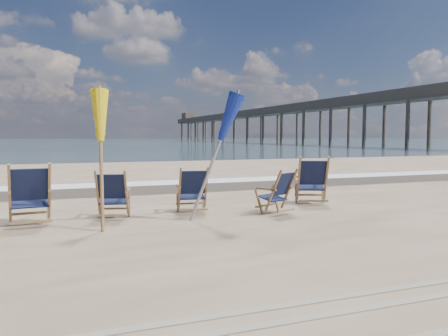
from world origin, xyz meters
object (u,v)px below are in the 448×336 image
object	(u,v)px
beach_chair_1	(126,194)
umbrella_blue	(212,118)
beach_chair_2	(206,190)
beach_chair_3	(289,191)
fishing_pier	(275,120)
umbrella_yellow	(100,121)
beach_chair_0	(49,194)
beach_chair_4	(326,181)

from	to	relation	value
beach_chair_1	umbrella_blue	size ratio (longest dim) A/B	0.38
beach_chair_2	beach_chair_3	world-z (taller)	beach_chair_2
beach_chair_3	fishing_pier	world-z (taller)	fishing_pier
umbrella_yellow	beach_chair_0	bearing A→B (deg)	144.20
fishing_pier	beach_chair_3	bearing A→B (deg)	-117.01
beach_chair_2	umbrella_yellow	xyz separation A→B (m)	(-2.04, -0.79, 1.29)
beach_chair_3	umbrella_yellow	world-z (taller)	umbrella_yellow
beach_chair_3	beach_chair_4	distance (m)	1.38
beach_chair_1	beach_chair_3	world-z (taller)	beach_chair_1
beach_chair_1	fishing_pier	xyz separation A→B (m)	(39.81, 71.60, 4.20)
fishing_pier	umbrella_yellow	bearing A→B (deg)	-119.14
beach_chair_1	beach_chair_3	bearing A→B (deg)	-172.98
beach_chair_0	beach_chair_1	bearing A→B (deg)	178.73
fishing_pier	beach_chair_4	bearing A→B (deg)	-116.41
beach_chair_1	beach_chair_4	size ratio (longest dim) A/B	0.85
beach_chair_4	beach_chair_2	bearing A→B (deg)	22.80
beach_chair_0	beach_chair_1	distance (m)	1.29
beach_chair_0	beach_chair_2	size ratio (longest dim) A/B	1.16
beach_chair_1	fishing_pier	distance (m)	82.03
beach_chair_0	umbrella_blue	distance (m)	3.04
beach_chair_3	umbrella_blue	distance (m)	2.19
beach_chair_1	umbrella_blue	bearing A→B (deg)	169.16
beach_chair_4	beach_chair_0	bearing A→B (deg)	24.63
beach_chair_4	fishing_pier	size ratio (longest dim) A/B	0.01
beach_chair_4	umbrella_blue	bearing A→B (deg)	38.00
beach_chair_2	umbrella_blue	bearing A→B (deg)	86.68
beach_chair_3	umbrella_yellow	distance (m)	3.80
beach_chair_1	umbrella_blue	distance (m)	2.08
beach_chair_4	umbrella_blue	world-z (taller)	umbrella_blue
beach_chair_0	umbrella_yellow	xyz separation A→B (m)	(0.80, -0.58, 1.21)
fishing_pier	beach_chair_1	bearing A→B (deg)	-119.07
fishing_pier	beach_chair_0	bearing A→B (deg)	-119.82
beach_chair_2	beach_chair_4	size ratio (longest dim) A/B	0.86
beach_chair_1	beach_chair_3	xyz separation A→B (m)	(3.08, -0.46, -0.01)
beach_chair_0	beach_chair_2	distance (m)	2.85
umbrella_yellow	umbrella_blue	size ratio (longest dim) A/B	0.97
umbrella_yellow	fishing_pier	distance (m)	82.80
beach_chair_0	beach_chair_3	size ratio (longest dim) A/B	1.21
beach_chair_2	beach_chair_0	bearing A→B (deg)	11.65
fishing_pier	beach_chair_2	bearing A→B (deg)	-118.15
beach_chair_1	umbrella_blue	xyz separation A→B (m)	(1.40, -0.69, 1.37)
umbrella_blue	fishing_pier	xyz separation A→B (m)	(38.41, 72.29, 2.83)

